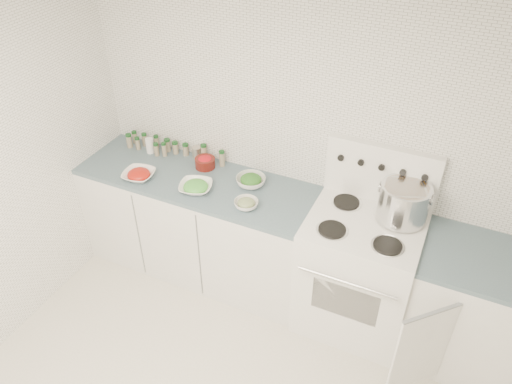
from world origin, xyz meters
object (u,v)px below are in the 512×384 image
at_px(bowl_snowpea, 196,187).
at_px(stock_pot, 404,201).
at_px(stove, 358,270).
at_px(bowl_tomato, 139,175).

bearing_deg(bowl_snowpea, stock_pot, 10.47).
relative_size(stove, bowl_tomato, 5.13).
xyz_separation_m(stock_pot, bowl_tomato, (-1.89, -0.31, -0.15)).
distance_m(stock_pot, bowl_tomato, 1.92).
bearing_deg(stove, bowl_tomato, -174.20).
distance_m(stove, bowl_tomato, 1.76).
relative_size(stock_pot, bowl_tomato, 1.31).
distance_m(stove, bowl_snowpea, 1.31).
height_order(bowl_tomato, bowl_snowpea, bowl_snowpea).
bearing_deg(stock_pot, bowl_tomato, -170.76).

